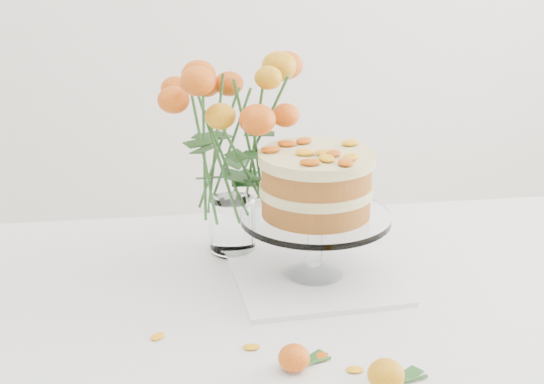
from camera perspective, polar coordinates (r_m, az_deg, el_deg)
The scene contains 10 objects.
table at distance 1.30m, azimuth 3.33°, elevation -12.06°, with size 1.43×0.93×0.76m.
napkin at distance 1.37m, azimuth 3.20°, elevation -6.30°, with size 0.28×0.28×0.01m, color silver.
cake_stand at distance 1.30m, azimuth 3.34°, elevation 0.13°, with size 0.26×0.26×0.24m.
rose_vase at distance 1.38m, azimuth -3.16°, elevation 5.18°, with size 0.36×0.36×0.44m.
loose_rose_near at distance 1.08m, azimuth 8.59°, elevation -13.47°, with size 0.09×0.05×0.04m.
loose_rose_far at distance 1.10m, azimuth 1.69°, elevation -12.38°, with size 0.08×0.05×0.04m.
stray_petal_a at distance 1.16m, azimuth -1.56°, elevation -11.61°, with size 0.03×0.02×0.00m, color #FFA910.
stray_petal_b at distance 1.14m, azimuth 3.78°, elevation -12.27°, with size 0.03×0.02×0.00m, color #FFA910.
stray_petal_c at distance 1.12m, azimuth 6.27°, elevation -13.16°, with size 0.03×0.02×0.00m, color #FFA910.
stray_petal_d at distance 1.20m, azimuth -8.62°, elevation -10.72°, with size 0.03×0.02×0.00m, color #FFA910.
Camera 1 is at (-0.22, -1.08, 1.37)m, focal length 50.00 mm.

